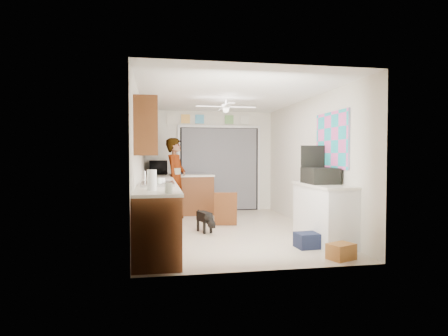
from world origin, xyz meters
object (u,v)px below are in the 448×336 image
cup (162,181)px  microwave (158,167)px  suitcase (320,176)px  cardboard_box (341,251)px  navy_crate (308,240)px  man (176,179)px  paper_towel_roll (152,180)px  dog (204,221)px

cup → microwave: bearing=90.9°
suitcase → cardboard_box: size_ratio=1.76×
navy_crate → microwave: bearing=120.5°
microwave → navy_crate: microwave is taller
man → suitcase: bearing=-116.7°
microwave → suitcase: 4.25m
microwave → paper_towel_roll: size_ratio=2.22×
cup → dog: cup is taller
dog → navy_crate: bearing=-63.7°
paper_towel_roll → dog: bearing=62.1°
cup → man: bearing=81.2°
microwave → cup: size_ratio=4.95×
navy_crate → man: man is taller
microwave → cardboard_box: (2.42, -4.45, -1.00)m
navy_crate → man: bearing=122.6°
paper_towel_roll → cardboard_box: size_ratio=0.80×
microwave → dog: bearing=-163.8°
cardboard_box → dog: bearing=127.4°
man → paper_towel_roll: bearing=-166.7°
cup → suitcase: 2.58m
microwave → navy_crate: (2.23, -3.78, -0.99)m
cardboard_box → dog: size_ratio=0.64×
microwave → suitcase: (2.59, -3.37, -0.04)m
cup → cardboard_box: bearing=-31.8°
microwave → suitcase: microwave is taller
cardboard_box → paper_towel_roll: bearing=171.5°
microwave → cup: 2.99m
dog → cardboard_box: bearing=-71.1°
paper_towel_roll → navy_crate: size_ratio=0.73×
suitcase → dog: 2.21m
navy_crate → man: (-1.86, 2.90, 0.78)m
suitcase → navy_crate: size_ratio=1.61×
microwave → cardboard_box: bearing=-154.5°
man → dog: size_ratio=3.35×
cardboard_box → dog: 2.63m
cardboard_box → man: 4.19m
cup → dog: 1.26m
cup → navy_crate: size_ratio=0.33×
paper_towel_roll → microwave: bearing=88.7°
cardboard_box → navy_crate: 0.69m
cup → cardboard_box: cup is taller
suitcase → navy_crate: (-0.36, -0.41, -0.96)m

